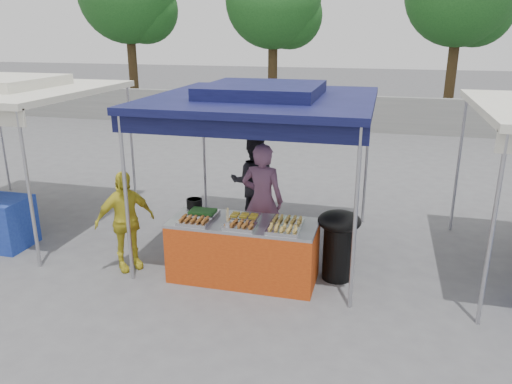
% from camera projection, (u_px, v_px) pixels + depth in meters
% --- Properties ---
extents(ground_plane, '(80.00, 80.00, 0.00)m').
position_uv_depth(ground_plane, '(245.00, 275.00, 7.09)').
color(ground_plane, '#505052').
extents(back_wall, '(40.00, 0.25, 1.20)m').
position_uv_depth(back_wall, '(332.00, 113.00, 17.03)').
color(back_wall, slate).
rests_on(back_wall, ground_plane).
extents(main_canopy, '(3.20, 3.20, 2.57)m').
position_uv_depth(main_canopy, '(262.00, 98.00, 7.24)').
color(main_canopy, '#A7A7AE').
rests_on(main_canopy, ground_plane).
extents(tree_1, '(3.61, 3.57, 6.14)m').
position_uv_depth(tree_1, '(277.00, 4.00, 18.58)').
color(tree_1, '#3A2A16').
rests_on(tree_1, ground_plane).
extents(vendor_table, '(2.00, 0.80, 0.85)m').
position_uv_depth(vendor_table, '(243.00, 250.00, 6.87)').
color(vendor_table, '#AD3A0F').
rests_on(vendor_table, ground_plane).
extents(food_tray_fl, '(0.42, 0.30, 0.07)m').
position_uv_depth(food_tray_fl, '(194.00, 221.00, 6.65)').
color(food_tray_fl, '#B3B2B7').
rests_on(food_tray_fl, vendor_table).
extents(food_tray_fm, '(0.42, 0.30, 0.07)m').
position_uv_depth(food_tray_fm, '(240.00, 226.00, 6.50)').
color(food_tray_fm, '#B3B2B7').
rests_on(food_tray_fm, vendor_table).
extents(food_tray_fr, '(0.42, 0.30, 0.07)m').
position_uv_depth(food_tray_fr, '(283.00, 230.00, 6.36)').
color(food_tray_fr, '#B3B2B7').
rests_on(food_tray_fr, vendor_table).
extents(food_tray_bl, '(0.42, 0.30, 0.07)m').
position_uv_depth(food_tray_bl, '(203.00, 213.00, 6.96)').
color(food_tray_bl, '#B3B2B7').
rests_on(food_tray_bl, vendor_table).
extents(food_tray_bm, '(0.42, 0.30, 0.07)m').
position_uv_depth(food_tray_bm, '(244.00, 217.00, 6.82)').
color(food_tray_bm, '#B3B2B7').
rests_on(food_tray_bm, vendor_table).
extents(food_tray_br, '(0.42, 0.30, 0.07)m').
position_uv_depth(food_tray_br, '(287.00, 221.00, 6.65)').
color(food_tray_br, '#B3B2B7').
rests_on(food_tray_br, vendor_table).
extents(cooking_pot, '(0.23, 0.23, 0.13)m').
position_uv_depth(cooking_pot, '(194.00, 203.00, 7.24)').
color(cooking_pot, black).
rests_on(cooking_pot, vendor_table).
extents(skewer_cup, '(0.09, 0.09, 0.11)m').
position_uv_depth(skewer_cup, '(228.00, 226.00, 6.45)').
color(skewer_cup, '#A7A7AE').
rests_on(skewer_cup, vendor_table).
extents(wok_burner, '(0.59, 0.59, 1.00)m').
position_uv_depth(wok_burner, '(338.00, 239.00, 6.82)').
color(wok_burner, black).
rests_on(wok_burner, ground_plane).
extents(crate_left, '(0.48, 0.34, 0.29)m').
position_uv_depth(crate_left, '(229.00, 248.00, 7.60)').
color(crate_left, navy).
rests_on(crate_left, ground_plane).
extents(crate_right, '(0.45, 0.31, 0.27)m').
position_uv_depth(crate_right, '(271.00, 249.00, 7.61)').
color(crate_right, navy).
rests_on(crate_right, ground_plane).
extents(crate_stacked, '(0.42, 0.29, 0.25)m').
position_uv_depth(crate_stacked, '(271.00, 233.00, 7.53)').
color(crate_stacked, navy).
rests_on(crate_stacked, crate_right).
extents(vendor_woman, '(0.66, 0.46, 1.75)m').
position_uv_depth(vendor_woman, '(262.00, 200.00, 7.48)').
color(vendor_woman, '#7A4E6C').
rests_on(vendor_woman, ground_plane).
extents(helper_man, '(0.92, 0.80, 1.62)m').
position_uv_depth(helper_man, '(253.00, 182.00, 8.64)').
color(helper_man, black).
rests_on(helper_man, ground_plane).
extents(customer_person, '(0.85, 0.87, 1.46)m').
position_uv_depth(customer_person, '(125.00, 221.00, 7.08)').
color(customer_person, gold).
rests_on(customer_person, ground_plane).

